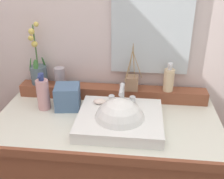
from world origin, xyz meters
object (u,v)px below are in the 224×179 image
object	(u,v)px
tissue_box	(68,97)
lotion_bottle	(43,94)
reed_diffuser	(132,82)
potted_plant	(38,70)
sink_basin	(120,122)
tumbler_cup	(60,76)
soap_dispenser	(169,79)
soap_bar	(100,101)

from	to	relation	value
tissue_box	lotion_bottle	bearing A→B (deg)	-168.45
lotion_bottle	tissue_box	xyz separation A→B (m)	(0.13, 0.03, -0.02)
reed_diffuser	potted_plant	bearing A→B (deg)	177.40
sink_basin	tumbler_cup	xyz separation A→B (m)	(-0.38, 0.29, 0.10)
potted_plant	soap_dispenser	world-z (taller)	potted_plant
soap_bar	lotion_bottle	size ratio (longest dim) A/B	0.34
sink_basin	soap_bar	bearing A→B (deg)	135.59
soap_dispenser	tissue_box	world-z (taller)	soap_dispenser
potted_plant	reed_diffuser	size ratio (longest dim) A/B	1.35
potted_plant	tissue_box	distance (m)	0.27
potted_plant	reed_diffuser	bearing A→B (deg)	-2.60
sink_basin	reed_diffuser	xyz separation A→B (m)	(0.04, 0.27, 0.09)
soap_dispenser	tumbler_cup	bearing A→B (deg)	179.31
tissue_box	soap_dispenser	bearing A→B (deg)	13.10
soap_bar	tumbler_cup	world-z (taller)	tumbler_cup
sink_basin	potted_plant	bearing A→B (deg)	149.51
soap_bar	reed_diffuser	size ratio (longest dim) A/B	0.26
sink_basin	lotion_bottle	size ratio (longest dim) A/B	2.00
soap_dispenser	lotion_bottle	xyz separation A→B (m)	(-0.67, -0.15, -0.05)
sink_basin	potted_plant	xyz separation A→B (m)	(-0.51, 0.30, 0.13)
soap_bar	tissue_box	distance (m)	0.19
lotion_bottle	tissue_box	bearing A→B (deg)	11.55
tumbler_cup	lotion_bottle	bearing A→B (deg)	-106.90
soap_bar	soap_dispenser	xyz separation A→B (m)	(0.36, 0.17, 0.07)
potted_plant	sink_basin	bearing A→B (deg)	-30.49
reed_diffuser	tissue_box	distance (m)	0.37
soap_dispenser	reed_diffuser	world-z (taller)	reed_diffuser
tumbler_cup	tissue_box	bearing A→B (deg)	-60.14
sink_basin	soap_dispenser	distance (m)	0.39
potted_plant	tissue_box	bearing A→B (deg)	-35.12
soap_bar	reed_diffuser	world-z (taller)	reed_diffuser
soap_bar	tissue_box	world-z (taller)	tissue_box
sink_basin	soap_bar	size ratio (longest dim) A/B	5.89
potted_plant	tumbler_cup	size ratio (longest dim) A/B	3.42
sink_basin	tumbler_cup	bearing A→B (deg)	142.66
potted_plant	lotion_bottle	distance (m)	0.20
soap_dispenser	lotion_bottle	world-z (taller)	soap_dispenser
potted_plant	soap_dispenser	xyz separation A→B (m)	(0.75, -0.02, -0.02)
sink_basin	tissue_box	size ratio (longest dim) A/B	3.17
soap_dispenser	lotion_bottle	bearing A→B (deg)	-167.19
soap_dispenser	tissue_box	xyz separation A→B (m)	(-0.55, -0.13, -0.07)
soap_bar	tumbler_cup	bearing A→B (deg)	146.22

